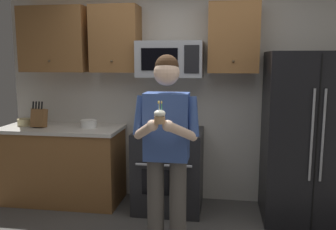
# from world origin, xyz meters

# --- Properties ---
(wall_back) EXTENTS (4.40, 0.10, 2.60)m
(wall_back) POSITION_xyz_m (0.00, 1.75, 1.30)
(wall_back) COLOR beige
(wall_back) RESTS_ON ground
(oven_range) EXTENTS (0.76, 0.70, 0.93)m
(oven_range) POSITION_xyz_m (-0.15, 1.36, 0.46)
(oven_range) COLOR black
(oven_range) RESTS_ON ground
(microwave) EXTENTS (0.74, 0.41, 0.40)m
(microwave) POSITION_xyz_m (-0.15, 1.48, 1.72)
(microwave) COLOR #9EA0A5
(refrigerator) EXTENTS (0.90, 0.75, 1.80)m
(refrigerator) POSITION_xyz_m (1.35, 1.32, 0.90)
(refrigerator) COLOR black
(refrigerator) RESTS_ON ground
(cabinet_row_upper) EXTENTS (2.78, 0.36, 0.76)m
(cabinet_row_upper) POSITION_xyz_m (-0.72, 1.53, 1.95)
(cabinet_row_upper) COLOR brown
(counter_left) EXTENTS (1.44, 0.66, 0.92)m
(counter_left) POSITION_xyz_m (-1.45, 1.38, 0.46)
(counter_left) COLOR brown
(counter_left) RESTS_ON ground
(knife_block) EXTENTS (0.16, 0.15, 0.32)m
(knife_block) POSITION_xyz_m (-1.70, 1.33, 1.03)
(knife_block) COLOR brown
(knife_block) RESTS_ON counter_left
(bowl_large_white) EXTENTS (0.19, 0.19, 0.09)m
(bowl_large_white) POSITION_xyz_m (-1.12, 1.40, 0.97)
(bowl_large_white) COLOR white
(bowl_large_white) RESTS_ON counter_left
(bowl_small_colored) EXTENTS (0.18, 0.18, 0.08)m
(bowl_small_colored) POSITION_xyz_m (-1.93, 1.41, 0.96)
(bowl_small_colored) COLOR beige
(bowl_small_colored) RESTS_ON counter_left
(person) EXTENTS (0.60, 0.48, 1.76)m
(person) POSITION_xyz_m (-0.02, 0.40, 1.00)
(person) COLOR #4C4742
(person) RESTS_ON ground
(cupcake) EXTENTS (0.09, 0.09, 0.17)m
(cupcake) POSITION_xyz_m (-0.02, 0.07, 1.29)
(cupcake) COLOR #A87F56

